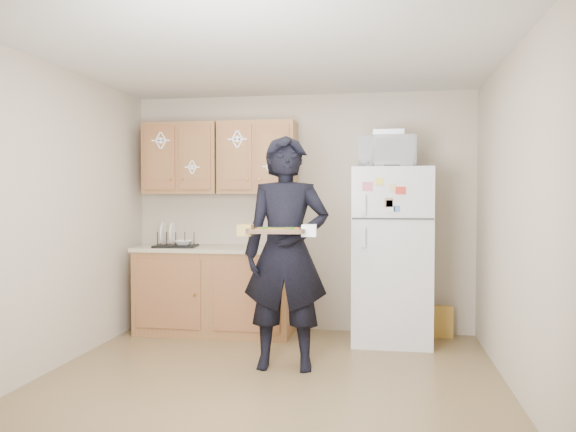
{
  "coord_description": "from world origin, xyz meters",
  "views": [
    {
      "loc": [
        0.86,
        -4.12,
        1.42
      ],
      "look_at": [
        0.09,
        0.45,
        1.26
      ],
      "focal_mm": 35.0,
      "sensor_mm": 36.0,
      "label": 1
    }
  ],
  "objects_px": {
    "refrigerator": "(392,255)",
    "dish_rack": "(176,239)",
    "microwave": "(388,152)",
    "person": "(286,253)",
    "baking_tray": "(277,232)"
  },
  "relations": [
    {
      "from": "refrigerator",
      "to": "dish_rack",
      "type": "distance_m",
      "value": 2.21
    },
    {
      "from": "microwave",
      "to": "refrigerator",
      "type": "bearing_deg",
      "value": 48.27
    },
    {
      "from": "person",
      "to": "dish_rack",
      "type": "xyz_separation_m",
      "value": [
        -1.33,
        0.99,
        0.03
      ]
    },
    {
      "from": "baking_tray",
      "to": "dish_rack",
      "type": "relative_size",
      "value": 1.02
    },
    {
      "from": "baking_tray",
      "to": "refrigerator",
      "type": "bearing_deg",
      "value": 51.72
    },
    {
      "from": "baking_tray",
      "to": "dish_rack",
      "type": "distance_m",
      "value": 1.84
    },
    {
      "from": "microwave",
      "to": "dish_rack",
      "type": "bearing_deg",
      "value": -179.45
    },
    {
      "from": "person",
      "to": "microwave",
      "type": "xyz_separation_m",
      "value": [
        0.82,
        0.96,
        0.89
      ]
    },
    {
      "from": "microwave",
      "to": "dish_rack",
      "type": "height_order",
      "value": "microwave"
    },
    {
      "from": "refrigerator",
      "to": "microwave",
      "type": "distance_m",
      "value": 1.0
    },
    {
      "from": "dish_rack",
      "to": "refrigerator",
      "type": "bearing_deg",
      "value": 0.69
    },
    {
      "from": "baking_tray",
      "to": "microwave",
      "type": "distance_m",
      "value": 1.67
    },
    {
      "from": "refrigerator",
      "to": "baking_tray",
      "type": "xyz_separation_m",
      "value": [
        -0.89,
        -1.31,
        0.3
      ]
    },
    {
      "from": "refrigerator",
      "to": "person",
      "type": "relative_size",
      "value": 0.89
    },
    {
      "from": "dish_rack",
      "to": "microwave",
      "type": "bearing_deg",
      "value": -0.63
    }
  ]
}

